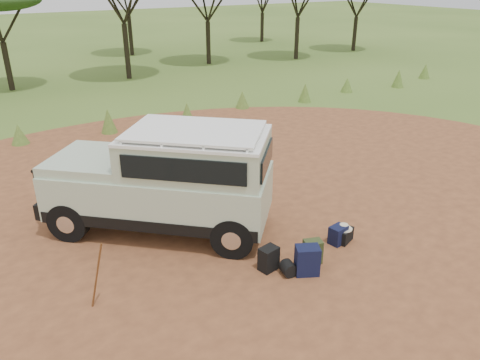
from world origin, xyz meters
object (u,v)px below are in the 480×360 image
backpack_navy (307,260)px  hard_case (343,235)px  walking_staff (97,276)px  duffel_navy (338,235)px  safari_vehicle (167,182)px  backpack_olive (313,251)px  backpack_black (269,259)px

backpack_navy → hard_case: size_ratio=1.36×
walking_staff → duffel_navy: walking_staff is taller
duffel_navy → hard_case: duffel_navy is taller
safari_vehicle → backpack_olive: size_ratio=9.96×
backpack_olive → duffel_navy: backpack_olive is taller
safari_vehicle → backpack_black: bearing=-26.3°
backpack_black → duffel_navy: bearing=-10.7°
backpack_black → duffel_navy: backpack_black is taller
safari_vehicle → walking_staff: 2.95m
duffel_navy → backpack_navy: bearing=-168.0°
backpack_olive → hard_case: backpack_olive is taller
safari_vehicle → backpack_olive: 3.51m
backpack_olive → walking_staff: bearing=-173.5°
safari_vehicle → duffel_navy: (2.84, -2.54, -0.97)m
backpack_black → backpack_navy: 0.76m
safari_vehicle → walking_staff: safari_vehicle is taller
backpack_olive → duffel_navy: (0.94, 0.27, -0.04)m
backpack_navy → duffel_navy: backpack_navy is taller
backpack_navy → duffel_navy: 1.39m
walking_staff → hard_case: walking_staff is taller
safari_vehicle → hard_case: (2.99, -2.54, -1.02)m
backpack_navy → safari_vehicle: bearing=143.8°
safari_vehicle → backpack_navy: safari_vehicle is taller
backpack_olive → safari_vehicle: bearing=142.9°
backpack_black → backpack_olive: size_ratio=1.00×
duffel_navy → backpack_olive: bearing=-173.9°
backpack_black → backpack_navy: (0.56, -0.50, 0.05)m
backpack_black → hard_case: size_ratio=1.14×
walking_staff → backpack_black: (3.17, -0.64, -0.41)m
backpack_navy → duffel_navy: size_ratio=1.44×
safari_vehicle → backpack_navy: size_ratio=8.33×
safari_vehicle → backpack_black: (0.99, -2.55, -0.93)m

